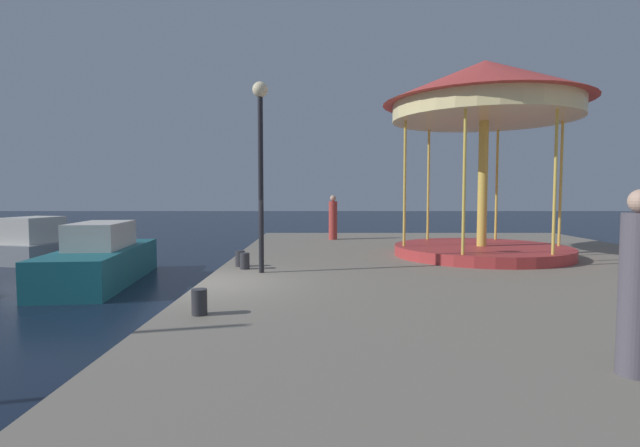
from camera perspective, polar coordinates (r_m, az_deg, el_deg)
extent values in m
plane|color=black|center=(10.55, -13.84, -11.13)|extent=(120.00, 120.00, 0.00)
cube|color=gray|center=(10.98, 23.05, -8.58)|extent=(13.45, 24.70, 0.80)
cube|color=gray|center=(22.04, -29.22, -2.75)|extent=(2.92, 4.58, 0.77)
cube|color=beige|center=(21.34, -30.84, -0.64)|extent=(1.80, 2.14, 0.98)
cube|color=#4C6070|center=(22.01, -29.17, 0.04)|extent=(1.21, 0.37, 0.44)
cube|color=#19606B|center=(15.62, -24.47, -4.58)|extent=(2.54, 5.86, 1.04)
cube|color=beige|center=(15.59, -24.48, -1.27)|extent=(1.62, 2.63, 0.76)
cube|color=#4C6070|center=(16.77, -23.14, -0.38)|extent=(1.16, 0.22, 0.34)
cylinder|color=#B23333|center=(14.98, 19.01, -3.14)|extent=(5.11, 5.11, 0.30)
cylinder|color=gold|center=(14.88, 19.17, 4.49)|extent=(0.28, 0.28, 3.68)
cylinder|color=#F2E099|center=(15.06, 19.35, 12.46)|extent=(5.32, 5.32, 0.50)
cone|color=#C63D38|center=(15.22, 19.42, 15.71)|extent=(5.91, 5.91, 1.24)
cylinder|color=gold|center=(15.78, 27.14, 4.23)|extent=(0.08, 0.08, 3.68)
cylinder|color=gold|center=(17.15, 20.67, 4.33)|extent=(0.08, 0.08, 3.68)
cylinder|color=gold|center=(16.49, 13.11, 4.50)|extent=(0.08, 0.08, 3.68)
cylinder|color=gold|center=(14.30, 10.38, 4.68)|extent=(0.08, 0.08, 3.68)
cylinder|color=gold|center=(12.63, 17.15, 4.71)|extent=(0.08, 0.08, 3.68)
cylinder|color=gold|center=(13.48, 26.60, 4.41)|extent=(0.08, 0.08, 3.68)
cylinder|color=black|center=(11.20, -6.82, 4.48)|extent=(0.12, 0.12, 4.07)
sphere|color=#F9E5B2|center=(11.45, -6.91, 15.63)|extent=(0.36, 0.36, 0.36)
cylinder|color=#2D2D33|center=(12.34, -9.27, -4.17)|extent=(0.24, 0.24, 0.40)
cylinder|color=#2D2D33|center=(11.91, -8.74, -4.45)|extent=(0.24, 0.24, 0.40)
cylinder|color=#2D2D33|center=(7.65, -13.98, -9.08)|extent=(0.24, 0.24, 0.40)
cylinder|color=#514C56|center=(5.88, 33.96, -7.12)|extent=(0.34, 0.34, 1.68)
cylinder|color=#B23833|center=(19.18, 1.83, 0.38)|extent=(0.34, 0.34, 1.54)
sphere|color=tan|center=(19.15, 1.84, 3.05)|extent=(0.24, 0.24, 0.24)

